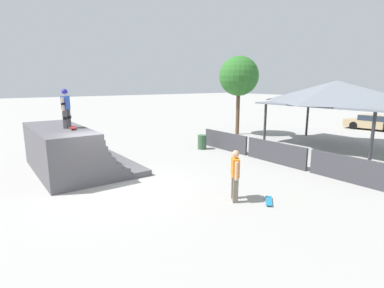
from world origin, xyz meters
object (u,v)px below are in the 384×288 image
object	(u,v)px
tree_beside_pavilion	(239,76)
bystander_walking	(235,173)
skateboard_on_deck	(73,128)
parked_car_tan	(375,123)
skater_on_deck	(66,106)
skateboard_on_ground	(269,201)
trash_bin	(202,142)

from	to	relation	value
tree_beside_pavilion	bystander_walking	bearing A→B (deg)	-44.81
skateboard_on_deck	parked_car_tan	size ratio (longest dim) A/B	0.18
skater_on_deck	skateboard_on_ground	world-z (taller)	skater_on_deck
tree_beside_pavilion	trash_bin	world-z (taller)	tree_beside_pavilion
skater_on_deck	tree_beside_pavilion	xyz separation A→B (m)	(-2.99, 13.13, 1.43)
skateboard_on_deck	tree_beside_pavilion	bearing A→B (deg)	117.57
skater_on_deck	skateboard_on_ground	distance (m)	9.09
tree_beside_pavilion	trash_bin	distance (m)	7.23
trash_bin	parked_car_tan	xyz separation A→B (m)	(2.68, 16.32, 0.18)
skateboard_on_ground	trash_bin	xyz separation A→B (m)	(-7.79, 3.24, 0.37)
tree_beside_pavilion	parked_car_tan	xyz separation A→B (m)	(5.27, 10.86, -3.78)
tree_beside_pavilion	trash_bin	size ratio (longest dim) A/B	6.93
skateboard_on_ground	tree_beside_pavilion	size ratio (longest dim) A/B	0.12
bystander_walking	trash_bin	xyz separation A→B (m)	(-6.98, 4.04, -0.54)
bystander_walking	trash_bin	size ratio (longest dim) A/B	2.04
skateboard_on_deck	trash_bin	world-z (taller)	skateboard_on_deck
skateboard_on_ground	tree_beside_pavilion	bearing A→B (deg)	8.53
skateboard_on_deck	bystander_walking	world-z (taller)	skateboard_on_deck
bystander_walking	skateboard_on_deck	bearing A→B (deg)	65.76
tree_beside_pavilion	skater_on_deck	bearing A→B (deg)	-77.16
trash_bin	parked_car_tan	bearing A→B (deg)	80.68
bystander_walking	skateboard_on_ground	distance (m)	1.46
skateboard_on_deck	skateboard_on_ground	bearing A→B (deg)	44.78
skateboard_on_ground	tree_beside_pavilion	xyz separation A→B (m)	(-10.38, 8.70, 4.33)
skateboard_on_deck	bystander_walking	distance (m)	7.09
parked_car_tan	tree_beside_pavilion	bearing A→B (deg)	-122.38
skateboard_on_deck	bystander_walking	bearing A→B (deg)	42.77
skateboard_on_deck	trash_bin	bearing A→B (deg)	109.52
parked_car_tan	trash_bin	bearing A→B (deg)	-105.83
skater_on_deck	skateboard_on_deck	world-z (taller)	skater_on_deck
skateboard_on_ground	skateboard_on_deck	bearing A→B (deg)	80.86
bystander_walking	skateboard_on_ground	world-z (taller)	bystander_walking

